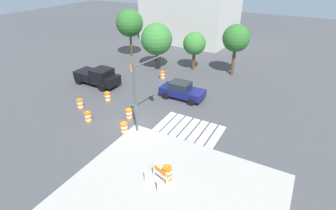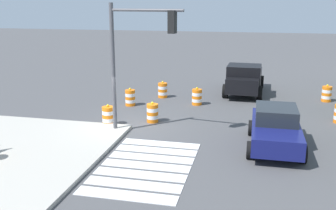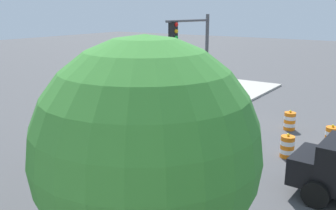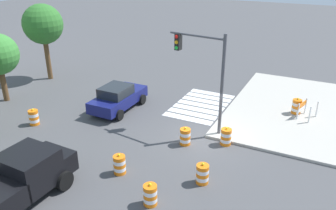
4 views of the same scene
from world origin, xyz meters
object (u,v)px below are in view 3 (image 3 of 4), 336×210
(sports_car, at_px, (112,138))
(traffic_barrel_lane_center, at_px, (223,111))
(traffic_barrel_median_far, at_px, (332,137))
(traffic_light_pole, at_px, (194,50))
(traffic_barrel_median_near, at_px, (290,121))
(construction_barricade, at_px, (179,86))
(traffic_barrel_far_curb, at_px, (223,122))
(traffic_barrel_crosswalk_end, at_px, (287,147))
(traffic_barrel_opposite_curb, at_px, (141,210))
(street_tree_corner_lot, at_px, (146,151))
(traffic_barrel_on_sidewalk, at_px, (171,88))

(sports_car, xyz_separation_m, traffic_barrel_lane_center, (-1.24, -7.58, -0.36))
(traffic_barrel_median_far, relative_size, traffic_light_pole, 0.19)
(traffic_barrel_median_near, xyz_separation_m, construction_barricade, (8.68, -3.19, 0.27))
(construction_barricade, xyz_separation_m, traffic_light_pole, (-4.13, 5.05, 3.19))
(traffic_barrel_median_near, height_order, traffic_barrel_far_curb, same)
(sports_car, height_order, traffic_barrel_crosswalk_end, sports_car)
(traffic_barrel_median_far, distance_m, traffic_barrel_opposite_curb, 10.04)
(traffic_barrel_far_curb, distance_m, street_tree_corner_lot, 12.73)
(traffic_barrel_median_near, relative_size, traffic_barrel_opposite_curb, 1.00)
(traffic_barrel_crosswalk_end, relative_size, traffic_light_pole, 0.19)
(traffic_barrel_crosswalk_end, distance_m, traffic_barrel_opposite_curb, 7.48)
(traffic_barrel_median_near, distance_m, construction_barricade, 9.26)
(traffic_barrel_opposite_curb, distance_m, construction_barricade, 16.11)
(traffic_barrel_lane_center, bearing_deg, traffic_barrel_crosswalk_end, 142.63)
(traffic_barrel_median_far, distance_m, traffic_barrel_far_curb, 5.00)
(construction_barricade, distance_m, street_tree_corner_lot, 19.85)
(traffic_barrel_opposite_curb, bearing_deg, traffic_barrel_far_curb, -78.27)
(sports_car, height_order, traffic_light_pole, traffic_light_pole)
(traffic_barrel_on_sidewalk, relative_size, traffic_light_pole, 0.19)
(sports_car, bearing_deg, traffic_barrel_far_curb, -111.02)
(construction_barricade, bearing_deg, traffic_barrel_crosswalk_end, 144.80)
(traffic_barrel_lane_center, distance_m, street_tree_corner_lot, 14.80)
(traffic_barrel_lane_center, bearing_deg, traffic_barrel_on_sidewalk, -27.62)
(traffic_barrel_opposite_curb, height_order, traffic_barrel_on_sidewalk, traffic_barrel_on_sidewalk)
(construction_barricade, bearing_deg, traffic_barrel_far_curb, 138.94)
(construction_barricade, xyz_separation_m, street_tree_corner_lot, (-10.17, 16.80, 2.91))
(traffic_barrel_crosswalk_end, relative_size, traffic_barrel_on_sidewalk, 1.00)
(construction_barricade, bearing_deg, traffic_barrel_opposite_curb, 119.05)
(traffic_barrel_median_near, xyz_separation_m, traffic_barrel_median_far, (-2.25, 1.34, 0.00))
(traffic_barrel_lane_center, distance_m, traffic_barrel_opposite_curb, 11.15)
(sports_car, bearing_deg, traffic_light_pole, -93.24)
(traffic_barrel_lane_center, height_order, traffic_light_pole, traffic_light_pole)
(sports_car, height_order, traffic_barrel_on_sidewalk, sports_car)
(traffic_barrel_crosswalk_end, distance_m, traffic_light_pole, 6.78)
(street_tree_corner_lot, bearing_deg, traffic_barrel_lane_center, -69.22)
(sports_car, distance_m, traffic_light_pole, 6.60)
(traffic_barrel_median_far, xyz_separation_m, construction_barricade, (10.93, -4.54, 0.27))
(traffic_barrel_opposite_curb, relative_size, construction_barricade, 0.73)
(traffic_barrel_median_far, bearing_deg, traffic_light_pole, 4.33)
(traffic_barrel_opposite_curb, bearing_deg, construction_barricade, -60.95)
(traffic_barrel_crosswalk_end, bearing_deg, traffic_barrel_median_far, -118.53)
(traffic_barrel_median_far, bearing_deg, traffic_barrel_lane_center, -11.98)
(traffic_barrel_median_far, relative_size, traffic_barrel_far_curb, 1.00)
(traffic_barrel_median_far, height_order, traffic_barrel_on_sidewalk, traffic_barrel_on_sidewalk)
(traffic_barrel_opposite_curb, distance_m, traffic_barrel_on_sidewalk, 15.85)
(traffic_barrel_median_near, xyz_separation_m, traffic_barrel_lane_center, (3.64, 0.09, 0.00))
(traffic_barrel_median_near, xyz_separation_m, traffic_barrel_opposite_curb, (0.86, 10.89, 0.00))
(traffic_barrel_opposite_curb, bearing_deg, street_tree_corner_lot, 130.84)
(traffic_light_pole, xyz_separation_m, street_tree_corner_lot, (-6.04, 11.75, -0.28))
(street_tree_corner_lot, bearing_deg, traffic_barrel_crosswalk_end, -87.21)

